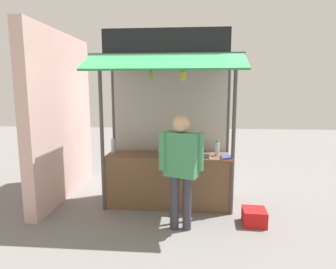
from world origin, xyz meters
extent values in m
plane|color=slate|center=(0.00, 0.00, 0.00)|extent=(20.00, 20.00, 0.00)
cube|color=brown|center=(0.00, 0.00, 0.44)|extent=(2.08, 0.59, 0.89)
cylinder|color=#4C4742|center=(-1.04, -0.30, 1.24)|extent=(0.06, 0.06, 2.47)
cylinder|color=#4C4742|center=(1.04, -0.30, 1.24)|extent=(0.06, 0.06, 2.47)
cylinder|color=#4C4742|center=(-1.04, 0.44, 1.24)|extent=(0.06, 0.06, 2.47)
cylinder|color=#4C4742|center=(1.04, 0.44, 1.24)|extent=(0.06, 0.06, 2.47)
cube|color=#B7B2A8|center=(0.00, 0.44, 1.21)|extent=(2.04, 0.04, 2.42)
cube|color=#3F3F44|center=(0.00, -0.03, 2.49)|extent=(2.28, 0.93, 0.04)
cube|color=#1E7A38|center=(0.00, -0.74, 2.36)|extent=(2.24, 0.51, 0.26)
cube|color=black|center=(0.00, -0.45, 2.69)|extent=(1.87, 0.04, 0.35)
cylinder|color=#59544C|center=(0.00, -0.40, 2.39)|extent=(1.98, 0.02, 0.02)
cylinder|color=silver|center=(0.06, 0.21, 0.99)|extent=(0.07, 0.07, 0.20)
cylinder|color=blue|center=(0.06, 0.21, 1.11)|extent=(0.04, 0.04, 0.03)
cylinder|color=silver|center=(-0.98, 0.10, 1.00)|extent=(0.07, 0.07, 0.23)
cylinder|color=white|center=(-0.98, 0.10, 1.13)|extent=(0.05, 0.05, 0.03)
cylinder|color=silver|center=(0.82, 0.00, 1.00)|extent=(0.07, 0.07, 0.23)
cylinder|color=#198C33|center=(0.82, 0.00, 1.14)|extent=(0.05, 0.05, 0.03)
cylinder|color=silver|center=(0.26, 0.15, 0.99)|extent=(0.07, 0.07, 0.21)
cylinder|color=white|center=(0.26, 0.15, 1.12)|extent=(0.04, 0.04, 0.03)
cube|color=white|center=(0.96, -0.22, 0.89)|extent=(0.19, 0.27, 0.01)
cube|color=orange|center=(0.95, -0.23, 0.90)|extent=(0.19, 0.27, 0.01)
cube|color=green|center=(0.95, -0.21, 0.91)|extent=(0.17, 0.26, 0.01)
cube|color=red|center=(0.96, -0.22, 0.92)|extent=(0.18, 0.27, 0.01)
cube|color=blue|center=(0.96, -0.21, 0.93)|extent=(0.18, 0.27, 0.01)
cube|color=white|center=(0.60, -0.17, 0.89)|extent=(0.20, 0.28, 0.01)
cube|color=yellow|center=(0.61, -0.17, 0.90)|extent=(0.19, 0.28, 0.01)
cube|color=purple|center=(0.60, -0.17, 0.91)|extent=(0.19, 0.28, 0.01)
cube|color=black|center=(0.60, -0.18, 0.92)|extent=(0.21, 0.29, 0.01)
cube|color=red|center=(0.31, -0.05, 0.89)|extent=(0.26, 0.26, 0.01)
cube|color=purple|center=(0.32, -0.05, 0.91)|extent=(0.23, 0.24, 0.01)
cube|color=white|center=(0.31, -0.05, 0.92)|extent=(0.25, 0.25, 0.01)
cube|color=green|center=(0.31, -0.05, 0.93)|extent=(0.25, 0.26, 0.01)
cube|color=yellow|center=(0.32, -0.04, 0.94)|extent=(0.25, 0.25, 0.01)
cube|color=yellow|center=(0.31, -0.05, 0.95)|extent=(0.24, 0.25, 0.01)
cube|color=black|center=(0.31, -0.04, 0.97)|extent=(0.23, 0.24, 0.01)
cube|color=purple|center=(0.30, -0.06, 0.98)|extent=(0.25, 0.25, 0.01)
cylinder|color=#332D23|center=(-0.22, -0.40, 2.33)|extent=(0.01, 0.01, 0.09)
cylinder|color=olive|center=(-0.22, -0.40, 2.27)|extent=(0.04, 0.04, 0.04)
ellipsoid|color=#87A838|center=(-0.20, -0.40, 2.20)|extent=(0.03, 0.08, 0.13)
ellipsoid|color=#87A838|center=(-0.22, -0.38, 2.19)|extent=(0.05, 0.04, 0.14)
ellipsoid|color=#87A838|center=(-0.24, -0.39, 2.19)|extent=(0.04, 0.06, 0.14)
ellipsoid|color=#87A838|center=(-0.23, -0.40, 2.19)|extent=(0.04, 0.05, 0.14)
ellipsoid|color=#87A838|center=(-0.22, -0.41, 2.19)|extent=(0.06, 0.04, 0.14)
cylinder|color=#332D23|center=(0.26, -0.40, 2.33)|extent=(0.01, 0.01, 0.09)
cylinder|color=olive|center=(0.26, -0.40, 2.26)|extent=(0.04, 0.04, 0.04)
ellipsoid|color=yellow|center=(0.28, -0.39, 2.19)|extent=(0.04, 0.09, 0.15)
ellipsoid|color=yellow|center=(0.27, -0.38, 2.18)|extent=(0.07, 0.06, 0.16)
ellipsoid|color=yellow|center=(0.25, -0.37, 2.19)|extent=(0.09, 0.05, 0.15)
ellipsoid|color=yellow|center=(0.24, -0.38, 2.18)|extent=(0.06, 0.08, 0.16)
ellipsoid|color=yellow|center=(0.23, -0.41, 2.19)|extent=(0.07, 0.08, 0.16)
ellipsoid|color=yellow|center=(0.25, -0.42, 2.19)|extent=(0.09, 0.06, 0.15)
ellipsoid|color=yellow|center=(0.27, -0.42, 2.19)|extent=(0.08, 0.07, 0.16)
cylinder|color=#383842|center=(0.16, -0.86, 0.39)|extent=(0.13, 0.13, 0.78)
cylinder|color=#383842|center=(0.34, -0.86, 0.39)|extent=(0.13, 0.13, 0.78)
cube|color=#3F8C59|center=(0.25, -0.86, 1.09)|extent=(0.51, 0.36, 0.62)
cylinder|color=#3F8C59|center=(-0.01, -0.86, 1.14)|extent=(0.10, 0.10, 0.53)
cylinder|color=#3F8C59|center=(0.51, -0.86, 1.14)|extent=(0.10, 0.10, 0.53)
sphere|color=tan|center=(0.25, -0.86, 1.52)|extent=(0.24, 0.24, 0.24)
cube|color=red|center=(1.34, -0.64, 0.12)|extent=(0.36, 0.36, 0.24)
cube|color=beige|center=(-1.98, 0.30, 1.49)|extent=(0.20, 2.40, 2.98)
camera|label=1|loc=(0.39, -4.72, 1.98)|focal=30.57mm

